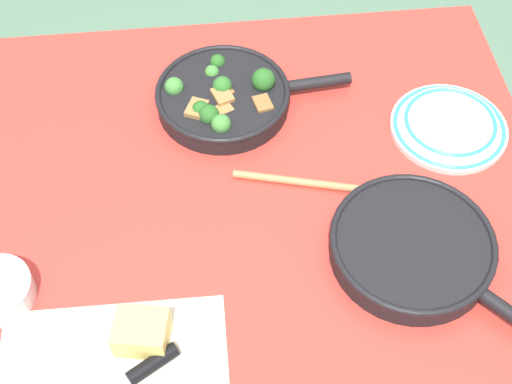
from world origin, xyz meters
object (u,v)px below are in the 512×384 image
grater_knife (124,384)px  cheese_block (141,333)px  skillet_eggs (413,247)px  dinner_plate_stack (449,125)px  skillet_broccoli (224,97)px  wooden_spoon (353,188)px

grater_knife → cheese_block: cheese_block is taller
skillet_eggs → dinner_plate_stack: 0.31m
grater_knife → cheese_block: (0.03, 0.07, 0.02)m
skillet_eggs → cheese_block: (-0.46, -0.11, 0.00)m
skillet_broccoli → wooden_spoon: 0.32m
wooden_spoon → grater_knife: 0.53m
wooden_spoon → dinner_plate_stack: dinner_plate_stack is taller
skillet_broccoli → dinner_plate_stack: skillet_broccoli is taller
skillet_eggs → grater_knife: skillet_eggs is taller
dinner_plate_stack → cheese_block: bearing=-147.2°
wooden_spoon → dinner_plate_stack: (0.21, 0.13, 0.00)m
skillet_broccoli → dinner_plate_stack: 0.44m
cheese_block → skillet_broccoli: bearing=71.2°
skillet_eggs → dinner_plate_stack: bearing=112.1°
wooden_spoon → cheese_block: cheese_block is taller
skillet_broccoli → wooden_spoon: skillet_broccoli is taller
skillet_broccoli → grater_knife: 0.60m
skillet_broccoli → cheese_block: (-0.17, -0.49, 0.00)m
grater_knife → skillet_broccoli: bearing=-140.4°
skillet_eggs → wooden_spoon: size_ratio=1.05×
cheese_block → dinner_plate_stack: (0.60, 0.38, -0.01)m
skillet_broccoli → cheese_block: size_ratio=4.22×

